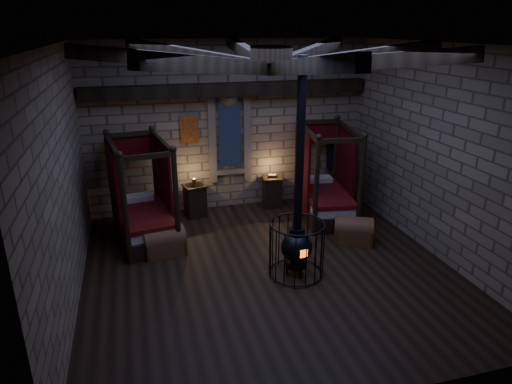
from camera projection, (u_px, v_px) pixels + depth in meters
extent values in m
cube|color=black|center=(269.00, 269.00, 8.94)|extent=(7.00, 7.00, 0.01)
cube|color=#847054|center=(229.00, 127.00, 11.38)|extent=(7.00, 0.02, 4.20)
cube|color=#847054|center=(362.00, 256.00, 5.05)|extent=(7.00, 0.02, 4.20)
cube|color=#847054|center=(63.00, 183.00, 7.35)|extent=(0.02, 7.00, 4.20)
cube|color=#847054|center=(438.00, 153.00, 9.08)|extent=(0.02, 7.00, 4.20)
cube|color=black|center=(271.00, 44.00, 7.49)|extent=(7.00, 7.00, 0.01)
cube|color=black|center=(230.00, 89.00, 10.89)|extent=(6.86, 0.35, 0.30)
cylinder|color=black|center=(271.00, 54.00, 7.54)|extent=(0.70, 0.70, 0.25)
cube|color=black|center=(230.00, 135.00, 11.41)|extent=(0.55, 0.04, 1.60)
cube|color=maroon|center=(189.00, 130.00, 11.10)|extent=(0.45, 0.03, 0.65)
cube|color=black|center=(115.00, 162.00, 10.77)|extent=(0.30, 0.10, 1.15)
cube|color=black|center=(334.00, 146.00, 12.16)|extent=(0.30, 0.10, 1.15)
cube|color=black|center=(146.00, 231.00, 10.14)|extent=(1.38, 2.24, 0.36)
cube|color=beige|center=(144.00, 220.00, 10.05)|extent=(1.24, 2.06, 0.22)
cube|color=maroon|center=(144.00, 214.00, 10.00)|extent=(1.31, 2.11, 0.10)
cube|color=beige|center=(137.00, 198.00, 10.62)|extent=(0.75, 0.45, 0.14)
cube|color=#500608|center=(131.00, 147.00, 10.45)|extent=(1.11, 0.21, 0.56)
cylinder|color=black|center=(125.00, 212.00, 8.77)|extent=(0.11, 0.11, 2.22)
cylinder|color=black|center=(112.00, 181.00, 10.50)|extent=(0.11, 0.11, 2.22)
cylinder|color=black|center=(177.00, 205.00, 9.15)|extent=(0.11, 0.11, 2.22)
cylinder|color=black|center=(155.00, 176.00, 10.88)|extent=(0.11, 0.11, 2.22)
cube|color=#500608|center=(114.00, 189.00, 9.86)|extent=(0.28, 1.51, 1.97)
cube|color=#500608|center=(163.00, 183.00, 10.27)|extent=(0.28, 1.51, 1.97)
cube|color=black|center=(324.00, 209.00, 11.34)|extent=(1.39, 2.25, 0.37)
cube|color=beige|center=(325.00, 199.00, 11.24)|extent=(1.25, 2.07, 0.22)
cube|color=maroon|center=(325.00, 193.00, 11.19)|extent=(1.32, 2.12, 0.10)
cube|color=beige|center=(318.00, 179.00, 11.88)|extent=(0.76, 0.46, 0.14)
cube|color=#500608|center=(317.00, 133.00, 11.73)|extent=(1.11, 0.21, 0.56)
cylinder|color=black|center=(316.00, 189.00, 10.01)|extent=(0.11, 0.11, 2.23)
cylinder|color=black|center=(297.00, 163.00, 11.91)|extent=(0.11, 0.11, 2.23)
cylinder|color=black|center=(361.00, 187.00, 10.13)|extent=(0.11, 0.11, 2.23)
cylinder|color=black|center=(335.00, 161.00, 12.02)|extent=(0.11, 0.11, 2.23)
cube|color=#500608|center=(302.00, 169.00, 11.22)|extent=(0.28, 1.52, 1.98)
cube|color=#500608|center=(344.00, 167.00, 11.34)|extent=(0.28, 1.52, 1.98)
cube|color=brown|center=(165.00, 246.00, 9.47)|extent=(0.90, 0.63, 0.34)
cylinder|color=brown|center=(164.00, 239.00, 9.41)|extent=(0.90, 0.63, 0.51)
cube|color=#B18236|center=(146.00, 250.00, 9.33)|extent=(0.13, 0.53, 0.37)
cube|color=#B18236|center=(183.00, 243.00, 9.62)|extent=(0.13, 0.53, 0.37)
cube|color=brown|center=(353.00, 235.00, 10.00)|extent=(0.95, 0.79, 0.34)
cylinder|color=brown|center=(354.00, 228.00, 9.94)|extent=(0.95, 0.79, 0.50)
cube|color=#B18236|center=(336.00, 234.00, 10.06)|extent=(0.26, 0.49, 0.36)
cube|color=#B18236|center=(371.00, 236.00, 9.95)|extent=(0.26, 0.49, 0.36)
cube|color=black|center=(195.00, 201.00, 11.29)|extent=(0.55, 0.53, 0.77)
cube|color=black|center=(194.00, 186.00, 11.15)|extent=(0.60, 0.58, 0.04)
cylinder|color=#B18236|center=(194.00, 182.00, 11.11)|extent=(0.11, 0.11, 0.18)
cube|color=black|center=(272.00, 193.00, 11.90)|extent=(0.51, 0.50, 0.76)
cube|color=black|center=(272.00, 178.00, 11.76)|extent=(0.56, 0.55, 0.04)
cube|color=brown|center=(272.00, 176.00, 11.74)|extent=(0.21, 0.17, 0.05)
cylinder|color=black|center=(296.00, 263.00, 8.68)|extent=(0.42, 0.42, 0.11)
sphere|color=black|center=(297.00, 247.00, 8.56)|extent=(0.59, 0.59, 0.59)
cylinder|color=black|center=(297.00, 232.00, 8.45)|extent=(0.30, 0.30, 0.15)
cube|color=#FF5914|center=(304.00, 254.00, 8.31)|extent=(0.15, 0.04, 0.15)
cylinder|color=black|center=(300.00, 148.00, 7.90)|extent=(0.16, 0.16, 3.10)
torus|color=black|center=(296.00, 272.00, 8.75)|extent=(1.04, 1.04, 0.03)
torus|color=black|center=(297.00, 224.00, 8.40)|extent=(1.04, 1.04, 0.03)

